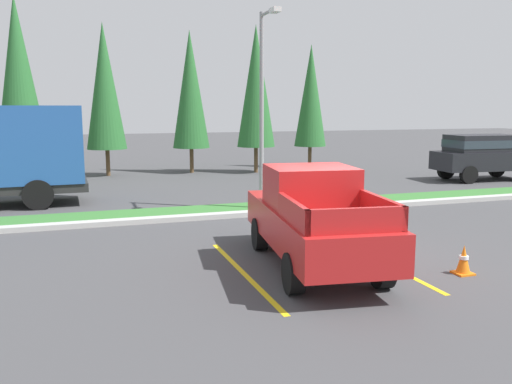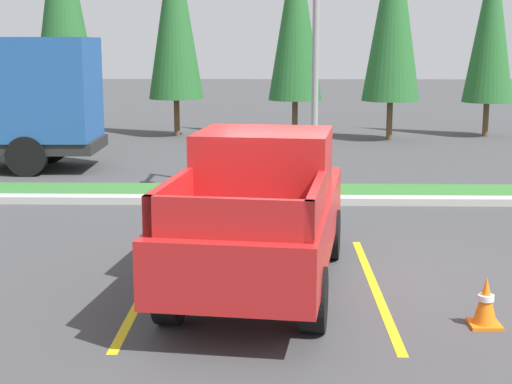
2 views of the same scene
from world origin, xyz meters
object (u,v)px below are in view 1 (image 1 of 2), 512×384
(cypress_tree_far_right, at_px, (311,96))
(traffic_cone, at_px, (464,260))
(street_light, at_px, (263,96))
(cypress_tree_center, at_px, (105,86))
(pickup_truck_main, at_px, (313,218))
(cypress_tree_right_inner, at_px, (190,90))
(cypress_tree_left_inner, at_px, (18,72))
(cypress_tree_rightmost, at_px, (256,86))
(suv_distant, at_px, (483,154))

(cypress_tree_far_right, height_order, traffic_cone, cypress_tree_far_right)
(street_light, height_order, cypress_tree_center, cypress_tree_center)
(pickup_truck_main, relative_size, cypress_tree_center, 0.74)
(cypress_tree_right_inner, bearing_deg, cypress_tree_left_inner, -176.70)
(pickup_truck_main, bearing_deg, cypress_tree_right_inner, 86.97)
(street_light, distance_m, cypress_tree_center, 11.76)
(cypress_tree_rightmost, bearing_deg, pickup_truck_main, -104.22)
(cypress_tree_rightmost, bearing_deg, street_light, -107.10)
(pickup_truck_main, xyz_separation_m, suv_distant, (13.09, 9.96, 0.20))
(cypress_tree_left_inner, relative_size, cypress_tree_far_right, 1.24)
(pickup_truck_main, height_order, cypress_tree_left_inner, cypress_tree_left_inner)
(cypress_tree_right_inner, distance_m, cypress_tree_far_right, 6.75)
(cypress_tree_rightmost, relative_size, traffic_cone, 12.42)
(suv_distant, bearing_deg, traffic_cone, -132.34)
(cypress_tree_left_inner, bearing_deg, cypress_tree_rightmost, -2.54)
(cypress_tree_center, xyz_separation_m, cypress_tree_right_inner, (4.17, -0.06, -0.12))
(cypress_tree_far_right, bearing_deg, street_light, -120.81)
(cypress_tree_left_inner, height_order, traffic_cone, cypress_tree_left_inner)
(cypress_tree_far_right, bearing_deg, traffic_cone, -104.90)
(pickup_truck_main, xyz_separation_m, cypress_tree_left_inner, (-7.02, 16.61, 3.86))
(cypress_tree_rightmost, bearing_deg, traffic_cone, -94.67)
(cypress_tree_center, xyz_separation_m, cypress_tree_rightmost, (7.35, -1.01, 0.05))
(traffic_cone, bearing_deg, cypress_tree_far_right, 75.10)
(pickup_truck_main, bearing_deg, traffic_cone, -29.49)
(suv_distant, distance_m, cypress_tree_left_inner, 21.49)
(suv_distant, xyz_separation_m, cypress_tree_center, (-16.36, 7.16, 3.10))
(cypress_tree_right_inner, bearing_deg, suv_distant, -30.24)
(cypress_tree_right_inner, bearing_deg, street_light, -89.31)
(street_light, distance_m, cypress_tree_rightmost, 10.40)
(traffic_cone, bearing_deg, cypress_tree_rightmost, 85.33)
(cypress_tree_rightmost, distance_m, traffic_cone, 18.14)
(cypress_tree_center, distance_m, traffic_cone, 19.96)
(cypress_tree_center, bearing_deg, cypress_tree_right_inner, -0.86)
(pickup_truck_main, distance_m, cypress_tree_rightmost, 16.96)
(pickup_truck_main, xyz_separation_m, cypress_tree_far_right, (7.64, 17.28, 2.92))
(cypress_tree_right_inner, bearing_deg, pickup_truck_main, -93.03)
(pickup_truck_main, bearing_deg, cypress_tree_center, 100.81)
(cypress_tree_rightmost, distance_m, cypress_tree_far_right, 3.77)
(pickup_truck_main, height_order, street_light, street_light)
(street_light, bearing_deg, suv_distant, 17.35)
(street_light, distance_m, cypress_tree_left_inner, 13.22)
(cypress_tree_right_inner, bearing_deg, cypress_tree_far_right, 1.81)
(cypress_tree_left_inner, bearing_deg, suv_distant, -18.29)
(pickup_truck_main, distance_m, suv_distant, 16.45)
(cypress_tree_right_inner, relative_size, traffic_cone, 11.95)
(street_light, height_order, cypress_tree_rightmost, cypress_tree_rightmost)
(cypress_tree_rightmost, height_order, traffic_cone, cypress_tree_rightmost)
(suv_distant, height_order, traffic_cone, suv_distant)
(street_light, height_order, traffic_cone, street_light)
(cypress_tree_left_inner, bearing_deg, traffic_cone, -61.91)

